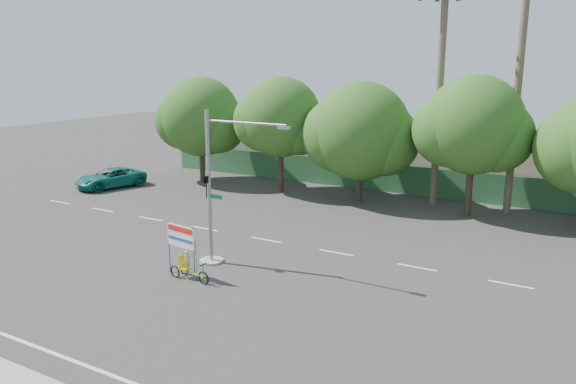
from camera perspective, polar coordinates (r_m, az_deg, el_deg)
The scene contains 13 objects.
ground at distance 22.11m, azimuth -8.93°, elevation -11.27°, with size 120.00×120.00×0.00m, color #33302D.
fence at distance 40.04m, azimuth 10.51°, elevation 1.36°, with size 38.00×0.08×2.00m, color #336B3D.
building_left at distance 47.93m, azimuth 1.01°, elevation 4.74°, with size 12.00×8.00×4.00m, color beige.
building_right at distance 42.48m, azimuth 22.84°, elevation 2.31°, with size 14.00×8.00×3.60m, color beige.
tree_far_left at distance 43.18m, azimuth -8.91°, elevation 7.33°, with size 7.14×6.00×7.96m.
tree_left at distance 39.19m, azimuth -0.82°, elevation 7.33°, with size 6.66×5.60×8.07m.
tree_center at distance 36.60m, azimuth 7.34°, elevation 5.87°, with size 7.62×6.40×7.85m.
tree_right at distance 34.47m, azimuth 18.25°, elevation 6.15°, with size 6.90×5.80×8.36m.
palm_tall at distance 35.42m, azimuth 22.74°, elevation 14.47°, with size 3.73×3.79×17.45m.
palm_short at distance 36.27m, azimuth 15.30°, elevation 12.42°, with size 3.73×3.79×14.45m.
traffic_signal at distance 25.39m, azimuth -7.46°, elevation -0.98°, with size 4.72×1.10×7.00m.
trike_billboard at distance 24.41m, azimuth -10.40°, elevation -6.44°, with size 2.45×0.76×2.43m.
pickup_truck at distance 43.01m, azimuth -17.58°, elevation 1.36°, with size 2.31×5.02×1.39m, color #107062.
Camera 1 is at (12.76, -15.57, 9.13)m, focal length 35.00 mm.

